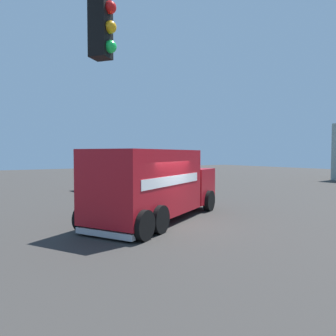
% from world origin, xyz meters
% --- Properties ---
extents(ground_plane, '(100.00, 100.00, 0.00)m').
position_xyz_m(ground_plane, '(0.00, 0.00, 0.00)').
color(ground_plane, '#33302D').
extents(delivery_truck, '(5.93, 7.81, 2.95)m').
position_xyz_m(delivery_truck, '(-1.05, -0.04, 1.53)').
color(delivery_truck, '#AD141E').
rests_on(delivery_truck, ground).
extents(pickup_maroon, '(2.34, 5.24, 1.38)m').
position_xyz_m(pickup_maroon, '(-12.89, 3.01, 0.73)').
color(pickup_maroon, maroon).
rests_on(pickup_maroon, ground).
extents(sedan_tan, '(2.14, 4.35, 1.31)m').
position_xyz_m(sedan_tan, '(-9.62, 5.96, 0.63)').
color(sedan_tan, tan).
rests_on(sedan_tan, ground).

